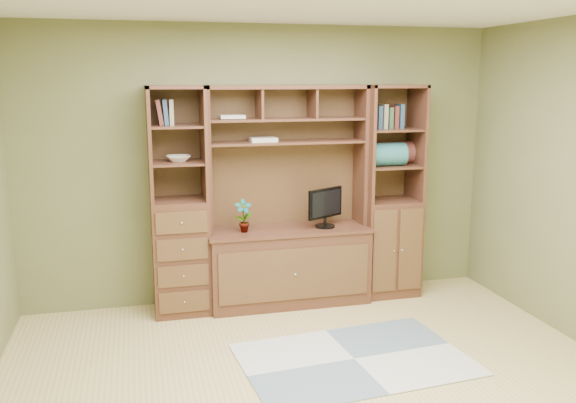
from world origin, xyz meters
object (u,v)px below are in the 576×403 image
object	(u,v)px
left_tower	(179,202)
right_tower	(390,192)
monitor	(325,201)
center_hutch	(289,198)

from	to	relation	value
left_tower	right_tower	world-z (taller)	same
right_tower	monitor	distance (m)	0.68
center_hutch	right_tower	xyz separation A→B (m)	(1.02, 0.04, 0.00)
center_hutch	right_tower	size ratio (longest dim) A/B	1.00
center_hutch	monitor	xyz separation A→B (m)	(0.35, -0.03, -0.04)
right_tower	left_tower	bearing A→B (deg)	180.00
left_tower	right_tower	size ratio (longest dim) A/B	1.00
center_hutch	left_tower	bearing A→B (deg)	177.71
right_tower	monitor	size ratio (longest dim) A/B	3.99
right_tower	monitor	xyz separation A→B (m)	(-0.68, -0.07, -0.04)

